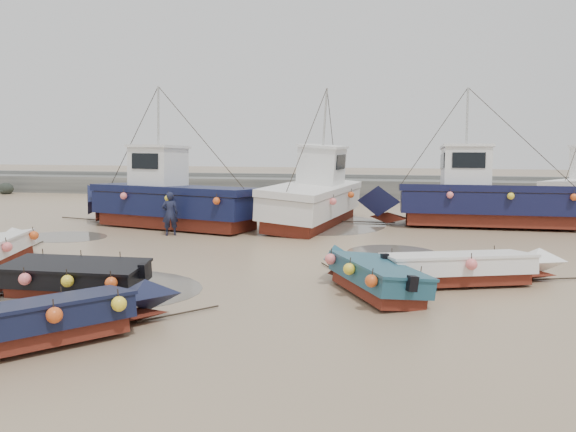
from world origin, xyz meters
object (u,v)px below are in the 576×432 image
Objects in this scene: dinghy_1 at (48,315)px; cabin_boat_1 at (316,195)px; dinghy_2 at (369,271)px; cabin_boat_2 at (475,198)px; cabin_boat_0 at (165,198)px; dinghy_4 at (63,273)px; dinghy_3 at (471,264)px; person at (171,235)px.

cabin_boat_1 is (3.09, 16.26, 0.77)m from dinghy_1.
dinghy_2 is at bearing -64.97° from cabin_boat_1.
dinghy_1 is 0.46× the size of cabin_boat_1.
cabin_boat_2 reaches higher than dinghy_2.
dinghy_2 is 0.45× the size of cabin_boat_2.
cabin_boat_0 is 0.96× the size of cabin_boat_2.
cabin_boat_2 is (10.28, 16.75, 0.76)m from dinghy_1.
dinghy_1 is 3.57m from dinghy_4.
dinghy_2 is 0.47× the size of cabin_boat_1.
cabin_boat_1 reaches higher than dinghy_4.
cabin_boat_1 reaches higher than dinghy_3.
dinghy_3 is 0.56× the size of cabin_boat_2.
dinghy_3 reaches higher than person.
cabin_boat_0 is 5.95× the size of person.
cabin_boat_1 is at bearing -168.85° from dinghy_3.
dinghy_4 is at bearing 163.30° from dinghy_2.
dinghy_2 is 11.88m from cabin_boat_1.
cabin_boat_1 reaches higher than dinghy_2.
person is at bearing -130.83° from cabin_boat_1.
cabin_boat_2 reaches higher than dinghy_3.
dinghy_1 is at bearing -90.12° from cabin_boat_1.
dinghy_2 is 0.47× the size of cabin_boat_0.
person is (1.11, -2.11, -1.32)m from cabin_boat_0.
dinghy_1 is at bearing -152.95° from dinghy_4.
dinghy_4 is at bearing 138.65° from cabin_boat_2.
dinghy_4 is at bearing -156.39° from cabin_boat_0.
dinghy_3 is at bearing 78.58° from dinghy_1.
dinghy_4 is 3.30× the size of person.
cabin_boat_1 is at bearing 93.88° from cabin_boat_2.
dinghy_3 and dinghy_4 have the same top height.
cabin_boat_0 is at bearing 8.71° from dinghy_4.
dinghy_2 and dinghy_3 have the same top height.
dinghy_2 is (6.04, 4.77, 0.02)m from dinghy_1.
cabin_boat_0 reaches higher than dinghy_3.
cabin_boat_0 reaches higher than person.
dinghy_1 is 10.68m from dinghy_3.
person is (-12.62, -4.81, -1.31)m from cabin_boat_2.
dinghy_3 is at bearing -1.63° from dinghy_2.
dinghy_2 is 11.04m from person.
person is at bearing 144.55° from dinghy_1.
cabin_boat_1 is at bearing -20.53° from dinghy_4.
cabin_boat_2 is at bearing 153.71° from dinghy_3.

